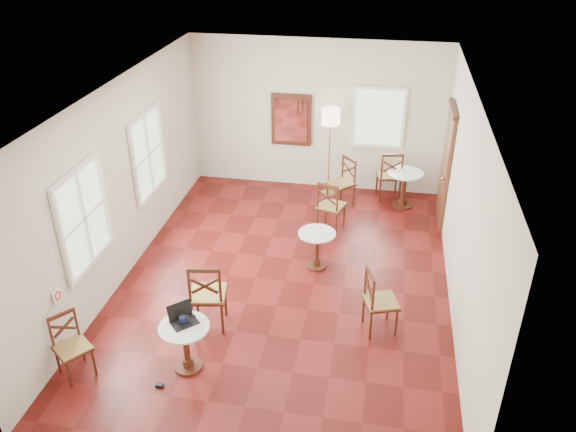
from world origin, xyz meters
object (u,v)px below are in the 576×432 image
Objects in this scene: cafe_table_back at (404,185)px; chair_mid_a at (331,206)px; cafe_table_near at (186,342)px; mouse at (193,316)px; cafe_table_mid at (317,246)px; power_adapter at (160,385)px; water_glass at (187,318)px; floor_lamp at (331,122)px; chair_back_a at (389,175)px; chair_mid_b at (379,301)px; chair_back_b at (342,183)px; navy_mug at (183,320)px; chair_near_b at (72,346)px; laptop at (182,317)px; chair_near_a at (208,294)px.

cafe_table_back is 1.73m from chair_mid_a.
cafe_table_near is 0.33m from mouse.
cafe_table_mid is 6.90× the size of power_adapter.
water_glass is at bearing 61.55° from power_adapter.
floor_lamp is 5.31m from water_glass.
cafe_table_mid is 3.34m from power_adapter.
chair_back_a is 1.56m from floor_lamp.
chair_mid_b is 3.69m from chair_back_b.
cafe_table_mid is 2.86m from navy_mug.
chair_near_b is at bearing -166.06° from cafe_table_near.
laptop is at bearing 117.43° from navy_mug.
cafe_table_near is 1.39m from chair_near_b.
chair_near_b is 0.48× the size of floor_lamp.
power_adapter is at bearing 101.96° from chair_mid_b.
chair_back_b is at bearing 72.65° from cafe_table_near.
cafe_table_mid reaches higher than power_adapter.
power_adapter is (-2.90, -5.30, -0.43)m from cafe_table_back.
chair_back_a is at bearing 0.13° from floor_lamp.
chair_near_a is at bearing -122.77° from cafe_table_back.
floor_lamp is at bearing 76.82° from navy_mug.
water_glass reaches higher than cafe_table_mid.
cafe_table_near is at bearing -101.06° from water_glass.
navy_mug is (-1.32, -2.51, 0.32)m from cafe_table_mid.
laptop reaches higher than cafe_table_mid.
chair_mid_b is at bearing -30.18° from chair_near_b.
chair_near_a reaches higher than cafe_table_mid.
laptop reaches higher than mouse.
laptop is at bearing 175.34° from water_glass.
cafe_table_near is at bearing -118.42° from cafe_table_back.
laptop is (-2.38, -1.08, 0.25)m from chair_mid_b.
cafe_table_back is at bearing 61.32° from power_adapter.
chair_back_a is at bearing 20.66° from laptop.
floor_lamp is (2.53, 5.55, 1.08)m from chair_near_b.
chair_near_b is (-4.01, -5.26, -0.02)m from cafe_table_back.
chair_mid_a is 1.78m from floor_lamp.
cafe_table_back is 7.71× the size of mouse.
chair_near_a is at bearing -104.71° from floor_lamp.
chair_back_a is at bearing 55.93° from mouse.
power_adapter is (-0.26, -0.48, -0.70)m from water_glass.
cafe_table_mid is 0.88× the size of cafe_table_back.
mouse is 0.92m from power_adapter.
chair_back_a reaches higher than cafe_table_mid.
chair_near_a is (-1.26, -1.72, 0.14)m from cafe_table_mid.
cafe_table_mid is at bearing -135.91° from chair_near_a.
cafe_table_near is 0.68× the size of chair_mid_a.
floor_lamp is at bearing 68.04° from mouse.
chair_near_b is 5.84m from chair_back_b.
chair_mid_a reaches higher than chair_back_b.
chair_mid_b reaches higher than chair_near_b.
mouse is (1.40, 0.52, 0.25)m from chair_near_b.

